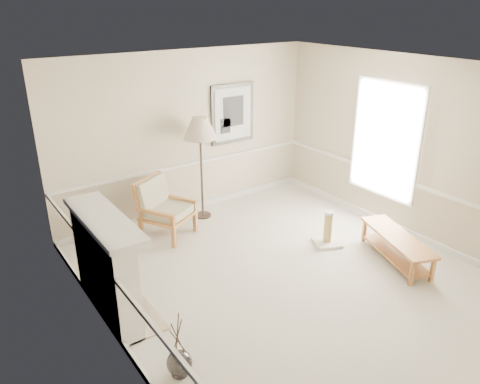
# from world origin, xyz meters

# --- Properties ---
(ground) EXTENTS (5.50, 5.50, 0.00)m
(ground) POSITION_xyz_m (0.00, 0.00, 0.00)
(ground) COLOR silver
(ground) RESTS_ON ground
(room) EXTENTS (5.04, 5.54, 2.92)m
(room) POSITION_xyz_m (0.14, 0.08, 1.87)
(room) COLOR beige
(room) RESTS_ON ground
(fireplace) EXTENTS (0.64, 1.64, 1.31)m
(fireplace) POSITION_xyz_m (-2.34, 0.60, 0.64)
(fireplace) COLOR white
(fireplace) RESTS_ON ground
(floor_vase) EXTENTS (0.27, 0.27, 0.79)m
(floor_vase) POSITION_xyz_m (-2.15, -0.85, 0.14)
(floor_vase) COLOR black
(floor_vase) RESTS_ON ground
(armchair) EXTENTS (1.01, 1.03, 0.97)m
(armchair) POSITION_xyz_m (-0.86, 2.14, 0.52)
(armchair) COLOR #AF7238
(armchair) RESTS_ON ground
(floor_lamp) EXTENTS (0.61, 0.61, 1.83)m
(floor_lamp) POSITION_xyz_m (0.04, 2.35, 1.60)
(floor_lamp) COLOR black
(floor_lamp) RESTS_ON ground
(bench) EXTENTS (0.90, 1.50, 0.41)m
(bench) POSITION_xyz_m (1.63, -0.65, 0.27)
(bench) COLOR #AF7238
(bench) RESTS_ON ground
(scratching_post) EXTENTS (0.53, 0.53, 0.57)m
(scratching_post) POSITION_xyz_m (1.14, 0.30, 0.18)
(scratching_post) COLOR white
(scratching_post) RESTS_ON ground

